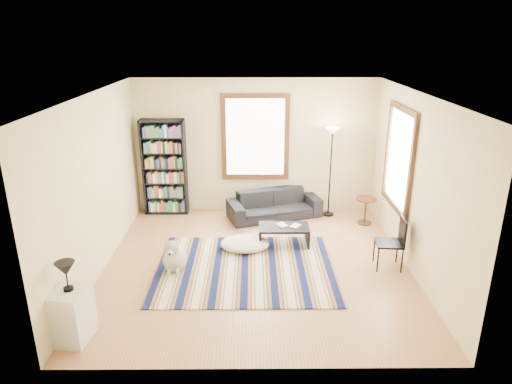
{
  "coord_description": "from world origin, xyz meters",
  "views": [
    {
      "loc": [
        -0.05,
        -6.77,
        3.68
      ],
      "look_at": [
        0.0,
        0.5,
        1.1
      ],
      "focal_mm": 32.0,
      "sensor_mm": 36.0,
      "label": 1
    }
  ],
  "objects_px": {
    "white_cabinet": "(73,315)",
    "dog": "(175,253)",
    "floor_lamp": "(330,173)",
    "folding_chair": "(389,243)",
    "side_table": "(365,211)",
    "bookshelf": "(165,167)",
    "coffee_table": "(284,235)",
    "sofa": "(274,204)",
    "floor_cushion": "(245,244)"
  },
  "relations": [
    {
      "from": "bookshelf",
      "to": "floor_cushion",
      "type": "height_order",
      "value": "bookshelf"
    },
    {
      "from": "white_cabinet",
      "to": "coffee_table",
      "type": "bearing_deg",
      "value": 50.66
    },
    {
      "from": "floor_cushion",
      "to": "folding_chair",
      "type": "xyz_separation_m",
      "value": [
        2.35,
        -0.66,
        0.32
      ]
    },
    {
      "from": "coffee_table",
      "to": "white_cabinet",
      "type": "relative_size",
      "value": 1.29
    },
    {
      "from": "floor_cushion",
      "to": "folding_chair",
      "type": "bearing_deg",
      "value": -15.76
    },
    {
      "from": "floor_cushion",
      "to": "dog",
      "type": "distance_m",
      "value": 1.35
    },
    {
      "from": "floor_cushion",
      "to": "dog",
      "type": "bearing_deg",
      "value": -146.53
    },
    {
      "from": "folding_chair",
      "to": "dog",
      "type": "relative_size",
      "value": 1.41
    },
    {
      "from": "sofa",
      "to": "white_cabinet",
      "type": "height_order",
      "value": "white_cabinet"
    },
    {
      "from": "sofa",
      "to": "floor_lamp",
      "type": "relative_size",
      "value": 1.02
    },
    {
      "from": "side_table",
      "to": "dog",
      "type": "bearing_deg",
      "value": -151.95
    },
    {
      "from": "coffee_table",
      "to": "side_table",
      "type": "xyz_separation_m",
      "value": [
        1.7,
        0.95,
        0.09
      ]
    },
    {
      "from": "bookshelf",
      "to": "white_cabinet",
      "type": "bearing_deg",
      "value": -95.58
    },
    {
      "from": "bookshelf",
      "to": "sofa",
      "type": "bearing_deg",
      "value": -6.76
    },
    {
      "from": "floor_lamp",
      "to": "folding_chair",
      "type": "bearing_deg",
      "value": -74.83
    },
    {
      "from": "bookshelf",
      "to": "dog",
      "type": "xyz_separation_m",
      "value": [
        0.57,
        -2.51,
        -0.7
      ]
    },
    {
      "from": "bookshelf",
      "to": "white_cabinet",
      "type": "distance_m",
      "value": 4.32
    },
    {
      "from": "side_table",
      "to": "floor_cushion",
      "type": "bearing_deg",
      "value": -154.69
    },
    {
      "from": "coffee_table",
      "to": "side_table",
      "type": "distance_m",
      "value": 1.95
    },
    {
      "from": "white_cabinet",
      "to": "dog",
      "type": "bearing_deg",
      "value": 67.62
    },
    {
      "from": "sofa",
      "to": "coffee_table",
      "type": "distance_m",
      "value": 1.32
    },
    {
      "from": "sofa",
      "to": "side_table",
      "type": "bearing_deg",
      "value": -29.17
    },
    {
      "from": "sofa",
      "to": "side_table",
      "type": "height_order",
      "value": "sofa"
    },
    {
      "from": "coffee_table",
      "to": "dog",
      "type": "distance_m",
      "value": 2.04
    },
    {
      "from": "bookshelf",
      "to": "dog",
      "type": "distance_m",
      "value": 2.66
    },
    {
      "from": "folding_chair",
      "to": "white_cabinet",
      "type": "height_order",
      "value": "folding_chair"
    },
    {
      "from": "coffee_table",
      "to": "folding_chair",
      "type": "xyz_separation_m",
      "value": [
        1.65,
        -0.85,
        0.25
      ]
    },
    {
      "from": "white_cabinet",
      "to": "floor_lamp",
      "type": "bearing_deg",
      "value": 53.88
    },
    {
      "from": "white_cabinet",
      "to": "bookshelf",
      "type": "bearing_deg",
      "value": 91.55
    },
    {
      "from": "coffee_table",
      "to": "dog",
      "type": "height_order",
      "value": "dog"
    },
    {
      "from": "sofa",
      "to": "floor_cushion",
      "type": "bearing_deg",
      "value": -129.25
    },
    {
      "from": "bookshelf",
      "to": "floor_lamp",
      "type": "relative_size",
      "value": 1.08
    },
    {
      "from": "floor_cushion",
      "to": "sofa",
      "type": "bearing_deg",
      "value": 68.48
    },
    {
      "from": "dog",
      "to": "bookshelf",
      "type": "bearing_deg",
      "value": 103.66
    },
    {
      "from": "floor_lamp",
      "to": "side_table",
      "type": "height_order",
      "value": "floor_lamp"
    },
    {
      "from": "side_table",
      "to": "dog",
      "type": "relative_size",
      "value": 0.89
    },
    {
      "from": "sofa",
      "to": "dog",
      "type": "bearing_deg",
      "value": -145.09
    },
    {
      "from": "sofa",
      "to": "bookshelf",
      "type": "relative_size",
      "value": 0.95
    },
    {
      "from": "sofa",
      "to": "folding_chair",
      "type": "height_order",
      "value": "folding_chair"
    },
    {
      "from": "floor_cushion",
      "to": "side_table",
      "type": "bearing_deg",
      "value": 25.31
    },
    {
      "from": "sofa",
      "to": "white_cabinet",
      "type": "xyz_separation_m",
      "value": [
        -2.69,
        -3.98,
        0.07
      ]
    },
    {
      "from": "folding_chair",
      "to": "coffee_table",
      "type": "bearing_deg",
      "value": 157.3
    },
    {
      "from": "side_table",
      "to": "folding_chair",
      "type": "relative_size",
      "value": 0.63
    },
    {
      "from": "coffee_table",
      "to": "floor_lamp",
      "type": "height_order",
      "value": "floor_lamp"
    },
    {
      "from": "coffee_table",
      "to": "floor_cushion",
      "type": "relative_size",
      "value": 1.03
    },
    {
      "from": "floor_cushion",
      "to": "white_cabinet",
      "type": "height_order",
      "value": "white_cabinet"
    },
    {
      "from": "bookshelf",
      "to": "coffee_table",
      "type": "distance_m",
      "value": 2.98
    },
    {
      "from": "sofa",
      "to": "floor_cushion",
      "type": "distance_m",
      "value": 1.62
    },
    {
      "from": "floor_cushion",
      "to": "dog",
      "type": "relative_size",
      "value": 1.43
    },
    {
      "from": "floor_cushion",
      "to": "side_table",
      "type": "xyz_separation_m",
      "value": [
        2.4,
        1.13,
        0.16
      ]
    }
  ]
}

